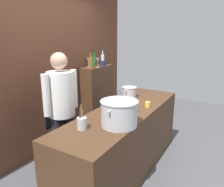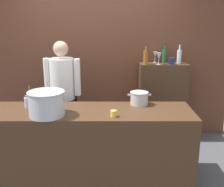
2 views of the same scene
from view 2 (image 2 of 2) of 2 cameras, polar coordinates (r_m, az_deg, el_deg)
The scene contains 15 objects.
ground_plane at distance 3.63m, azimuth -4.20°, elevation -17.08°, with size 8.00×8.00×0.00m, color #4C4C51.
brick_back_panel at distance 4.48m, azimuth -3.33°, elevation 9.72°, with size 4.40×0.10×3.00m, color brown.
prep_counter at distance 3.41m, azimuth -4.35°, elevation -10.71°, with size 2.43×0.70×0.90m, color #472D1C.
bar_cabinet at distance 4.52m, azimuth 10.40°, elevation -1.70°, with size 0.76×0.32×1.27m, color #472D1C.
chef at distance 3.94m, azimuth -10.40°, elevation 0.72°, with size 0.53×0.38×1.66m.
stockpot_large at distance 3.10m, azimuth -13.71°, elevation -2.10°, with size 0.47×0.41×0.28m.
stockpot_small at distance 3.44m, azimuth 5.67°, elevation -1.00°, with size 0.30×0.23×0.16m.
utensil_crock at distance 3.46m, azimuth -17.24°, elevation -1.74°, with size 0.10×0.10×0.27m.
butter_jar at distance 3.01m, azimuth 0.24°, elevation -4.26°, with size 0.07×0.07×0.07m, color yellow.
wine_bottle_green at distance 4.40m, azimuth 10.91°, elevation 7.83°, with size 0.07×0.07×0.31m.
wine_bottle_clear at distance 4.40m, azimuth 13.89°, elevation 7.65°, with size 0.07×0.07×0.31m.
wine_bottle_amber at distance 4.21m, azimuth 7.01°, elevation 7.65°, with size 0.07×0.07×0.31m.
wine_glass_short at distance 4.42m, azimuth 9.00°, elevation 8.11°, with size 0.08×0.08×0.17m.
wine_glass_wide at distance 4.23m, azimuth 9.76°, elevation 7.75°, with size 0.08×0.08×0.18m.
spice_tin_navy at distance 4.29m, azimuth 12.35°, elevation 6.70°, with size 0.07×0.07×0.10m, color navy.
Camera 2 is at (0.25, -3.05, 1.97)m, focal length 43.37 mm.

